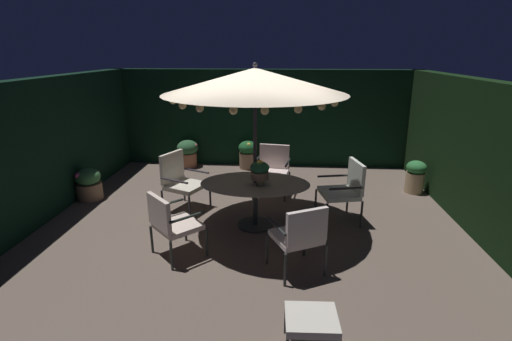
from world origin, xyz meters
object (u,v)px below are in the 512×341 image
object	(u,v)px
patio_chair_northeast	(345,187)
potted_plant_right_near	(89,184)
potted_plant_back_right	(415,176)
potted_plant_left_far	(248,154)
centerpiece_planter	(260,171)
ottoman_footrest	(311,321)
patio_chair_south	(171,221)
patio_chair_north	(300,234)
patio_chair_east	(273,167)
potted_plant_front_corner	(188,152)
patio_dining_table	(255,190)
patio_chair_southeast	(180,179)
patio_umbrella	(255,81)

from	to	relation	value
patio_chair_northeast	potted_plant_right_near	xyz separation A→B (m)	(-4.68, 0.60, -0.29)
potted_plant_back_right	potted_plant_left_far	bearing A→B (deg)	158.51
centerpiece_planter	ottoman_footrest	world-z (taller)	centerpiece_planter
patio_chair_south	ottoman_footrest	world-z (taller)	patio_chair_south
patio_chair_north	patio_chair_east	world-z (taller)	patio_chair_east
ottoman_footrest	potted_plant_left_far	bearing A→B (deg)	101.31
potted_plant_front_corner	patio_chair_northeast	bearing A→B (deg)	-40.03
ottoman_footrest	potted_plant_front_corner	bearing A→B (deg)	114.63
patio_dining_table	potted_plant_front_corner	distance (m)	3.62
potted_plant_back_right	potted_plant_front_corner	xyz separation A→B (m)	(-4.92, 1.37, 0.02)
patio_dining_table	ottoman_footrest	world-z (taller)	patio_dining_table
patio_chair_east	patio_chair_south	xyz separation A→B (m)	(-1.28, -2.49, -0.01)
patio_chair_northeast	patio_chair_southeast	size ratio (longest dim) A/B	1.01
patio_chair_north	patio_chair_south	xyz separation A→B (m)	(-1.70, 0.28, -0.03)
patio_dining_table	patio_chair_east	size ratio (longest dim) A/B	1.81
centerpiece_planter	patio_chair_southeast	world-z (taller)	centerpiece_planter
ottoman_footrest	potted_plant_left_far	size ratio (longest dim) A/B	0.76
patio_chair_north	potted_plant_back_right	bearing A→B (deg)	51.68
centerpiece_planter	potted_plant_right_near	world-z (taller)	centerpiece_planter
patio_chair_north	potted_plant_front_corner	world-z (taller)	patio_chair_north
patio_chair_east	patio_chair_south	distance (m)	2.80
patio_chair_southeast	patio_dining_table	bearing A→B (deg)	-23.71
potted_plant_front_corner	patio_chair_north	bearing A→B (deg)	-60.17
patio_chair_northeast	patio_chair_east	bearing A→B (deg)	136.36
potted_plant_left_far	potted_plant_front_corner	size ratio (longest dim) A/B	1.02
patio_umbrella	patio_chair_northeast	world-z (taller)	patio_umbrella
patio_dining_table	potted_plant_front_corner	size ratio (longest dim) A/B	2.64
patio_chair_south	potted_plant_back_right	size ratio (longest dim) A/B	1.41
patio_chair_north	patio_chair_southeast	world-z (taller)	patio_chair_southeast
patio_chair_north	potted_plant_left_far	world-z (taller)	patio_chair_north
patio_dining_table	potted_plant_back_right	bearing A→B (deg)	29.35
patio_chair_east	ottoman_footrest	bearing A→B (deg)	-83.08
potted_plant_left_far	potted_plant_back_right	xyz separation A→B (m)	(3.45, -1.36, -0.01)
patio_umbrella	patio_chair_southeast	world-z (taller)	patio_umbrella
centerpiece_planter	patio_chair_north	size ratio (longest dim) A/B	0.42
patio_chair_southeast	potted_plant_front_corner	distance (m)	2.55
potted_plant_left_far	potted_plant_right_near	distance (m)	3.56
patio_umbrella	ottoman_footrest	bearing A→B (deg)	-74.28
centerpiece_planter	potted_plant_right_near	distance (m)	3.52
patio_dining_table	potted_plant_right_near	distance (m)	3.36
patio_chair_northeast	potted_plant_left_far	distance (m)	3.35
patio_dining_table	centerpiece_planter	xyz separation A→B (m)	(0.08, -0.09, 0.36)
patio_dining_table	patio_chair_north	bearing A→B (deg)	-63.51
patio_dining_table	potted_plant_right_near	world-z (taller)	patio_dining_table
ottoman_footrest	potted_plant_front_corner	distance (m)	6.21
patio_chair_north	potted_plant_front_corner	size ratio (longest dim) A/B	1.45
patio_chair_south	potted_plant_left_far	xyz separation A→B (m)	(0.64, 4.10, -0.18)
patio_chair_southeast	potted_plant_left_far	world-z (taller)	patio_chair_southeast
patio_chair_north	patio_chair_east	xyz separation A→B (m)	(-0.42, 2.77, -0.02)
potted_plant_left_far	potted_plant_back_right	distance (m)	3.71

